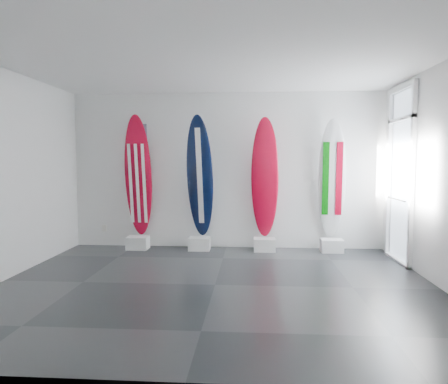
# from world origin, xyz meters

# --- Properties ---
(floor) EXTENTS (6.00, 6.00, 0.00)m
(floor) POSITION_xyz_m (0.00, 0.00, 0.00)
(floor) COLOR black
(floor) RESTS_ON ground
(ceiling) EXTENTS (6.00, 6.00, 0.00)m
(ceiling) POSITION_xyz_m (0.00, 0.00, 3.00)
(ceiling) COLOR white
(ceiling) RESTS_ON wall_back
(wall_back) EXTENTS (6.00, 0.00, 6.00)m
(wall_back) POSITION_xyz_m (0.00, 2.50, 1.50)
(wall_back) COLOR white
(wall_back) RESTS_ON ground
(wall_front) EXTENTS (6.00, 0.00, 6.00)m
(wall_front) POSITION_xyz_m (0.00, -2.50, 1.50)
(wall_front) COLOR white
(wall_front) RESTS_ON ground
(wall_left) EXTENTS (0.00, 5.00, 5.00)m
(wall_left) POSITION_xyz_m (-3.00, 0.00, 1.50)
(wall_left) COLOR white
(wall_left) RESTS_ON ground
(wall_right) EXTENTS (0.00, 5.00, 5.00)m
(wall_right) POSITION_xyz_m (3.00, 0.00, 1.50)
(wall_right) COLOR white
(wall_right) RESTS_ON ground
(display_block_usa) EXTENTS (0.40, 0.30, 0.24)m
(display_block_usa) POSITION_xyz_m (-1.69, 2.18, 0.12)
(display_block_usa) COLOR white
(display_block_usa) RESTS_ON floor
(surfboard_usa) EXTENTS (0.54, 0.39, 2.33)m
(surfboard_usa) POSITION_xyz_m (-1.69, 2.28, 1.40)
(surfboard_usa) COLOR maroon
(surfboard_usa) RESTS_ON display_block_usa
(display_block_navy) EXTENTS (0.40, 0.30, 0.24)m
(display_block_navy) POSITION_xyz_m (-0.49, 2.18, 0.12)
(display_block_navy) COLOR white
(display_block_navy) RESTS_ON floor
(surfboard_navy) EXTENTS (0.59, 0.47, 2.32)m
(surfboard_navy) POSITION_xyz_m (-0.49, 2.28, 1.39)
(surfboard_navy) COLOR black
(surfboard_navy) RESTS_ON display_block_navy
(display_block_swiss) EXTENTS (0.40, 0.30, 0.24)m
(display_block_swiss) POSITION_xyz_m (0.74, 2.18, 0.12)
(display_block_swiss) COLOR white
(display_block_swiss) RESTS_ON floor
(surfboard_swiss) EXTENTS (0.53, 0.35, 2.27)m
(surfboard_swiss) POSITION_xyz_m (0.74, 2.28, 1.37)
(surfboard_swiss) COLOR maroon
(surfboard_swiss) RESTS_ON display_block_swiss
(display_block_italy) EXTENTS (0.40, 0.30, 0.24)m
(display_block_italy) POSITION_xyz_m (1.98, 2.18, 0.12)
(display_block_italy) COLOR white
(display_block_italy) RESTS_ON floor
(surfboard_italy) EXTENTS (0.54, 0.39, 2.24)m
(surfboard_italy) POSITION_xyz_m (1.98, 2.28, 1.35)
(surfboard_italy) COLOR white
(surfboard_italy) RESTS_ON display_block_italy
(wall_outlet) EXTENTS (0.09, 0.02, 0.13)m
(wall_outlet) POSITION_xyz_m (-2.45, 2.48, 0.35)
(wall_outlet) COLOR silver
(wall_outlet) RESTS_ON wall_back
(glass_door) EXTENTS (0.12, 1.16, 2.85)m
(glass_door) POSITION_xyz_m (2.97, 1.55, 1.43)
(glass_door) COLOR white
(glass_door) RESTS_ON floor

